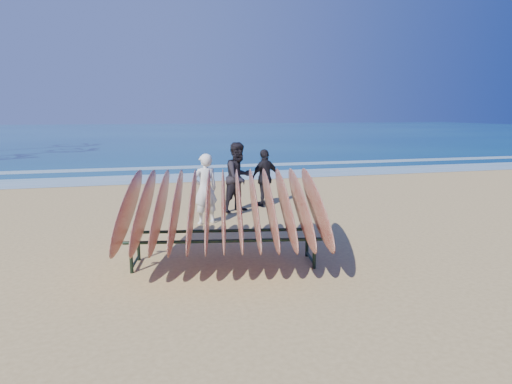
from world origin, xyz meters
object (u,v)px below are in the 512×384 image
(person_white, at_px, (205,189))
(person_dark_b, at_px, (265,178))
(person_dark_a, at_px, (239,177))
(surfboard_rack, at_px, (223,206))

(person_white, bearing_deg, person_dark_b, -152.43)
(person_dark_a, xyz_separation_m, person_dark_b, (0.87, 0.56, -0.12))
(surfboard_rack, xyz_separation_m, person_dark_b, (2.07, 4.58, -0.22))
(person_white, distance_m, person_dark_b, 2.52)
(surfboard_rack, height_order, person_white, surfboard_rack)
(surfboard_rack, distance_m, person_white, 2.95)
(person_white, bearing_deg, person_dark_a, -146.98)
(person_dark_a, bearing_deg, surfboard_rack, -135.93)
(surfboard_rack, distance_m, person_dark_b, 5.03)
(surfboard_rack, relative_size, person_white, 2.26)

